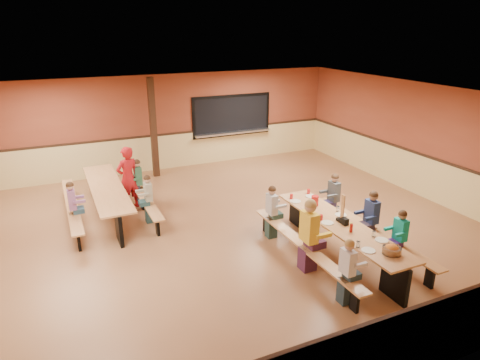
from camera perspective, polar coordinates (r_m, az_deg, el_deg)
name	(u,v)px	position (r m, az deg, el deg)	size (l,w,h in m)	color
ground	(214,233)	(9.67, -3.55, -7.12)	(12.00, 12.00, 0.00)	brown
room_envelope	(213,205)	(9.38, -3.64, -3.36)	(12.04, 10.04, 3.02)	brown
kitchen_pass_through	(232,117)	(14.49, -1.09, 8.36)	(2.78, 0.28, 1.38)	black
structural_post	(153,128)	(13.11, -11.48, 6.79)	(0.18, 0.18, 3.00)	black
cafeteria_table_main	(339,233)	(8.75, 13.12, -6.87)	(1.91, 3.70, 0.74)	#BF814C
cafeteria_table_second	(107,195)	(10.85, -17.27, -1.90)	(1.91, 3.70, 0.74)	#BF814C
seated_child_white_left	(347,272)	(7.38, 14.06, -11.84)	(0.34, 0.28, 1.16)	silver
seated_adult_yellow	(309,236)	(8.12, 9.15, -7.37)	(0.47, 0.38, 1.41)	yellow
seated_child_grey_left	(272,212)	(9.28, 4.23, -4.33)	(0.35, 0.29, 1.18)	silver
seated_child_teal_right	(399,239)	(8.74, 20.47, -7.35)	(0.34, 0.28, 1.15)	#12AC9B
seated_child_navy_right	(371,220)	(9.24, 17.05, -5.12)	(0.38, 0.31, 1.24)	navy
seated_child_char_right	(333,199)	(10.15, 12.34, -2.50)	(0.37, 0.30, 1.20)	#474D50
seated_child_purple_sec	(73,208)	(10.20, -21.39, -3.44)	(0.35, 0.29, 1.17)	#925988
seated_child_green_sec	(138,183)	(11.23, -13.39, -0.36)	(0.37, 0.30, 1.21)	#33684A
seated_child_tan_sec	(149,199)	(10.20, -12.08, -2.52)	(0.34, 0.28, 1.15)	#A39F84
standing_woman	(128,178)	(11.01, -14.70, 0.26)	(0.59, 0.39, 1.62)	#AF1419
punch_pitcher	(315,201)	(9.32, 9.96, -2.74)	(0.16, 0.16, 0.22)	red
chip_bowl	(392,250)	(7.78, 19.60, -8.73)	(0.32, 0.32, 0.15)	orange
napkin_dispenser	(345,221)	(8.60, 13.80, -5.37)	(0.10, 0.14, 0.13)	black
condiment_mustard	(351,227)	(8.34, 14.57, -6.10)	(0.06, 0.06, 0.17)	yellow
condiment_ketchup	(351,228)	(8.32, 14.62, -6.18)	(0.06, 0.06, 0.17)	#B2140F
table_paddle	(342,215)	(8.68, 13.44, -4.54)	(0.16, 0.16, 0.56)	black
place_settings	(341,220)	(8.63, 13.26, -5.28)	(0.65, 3.30, 0.11)	beige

